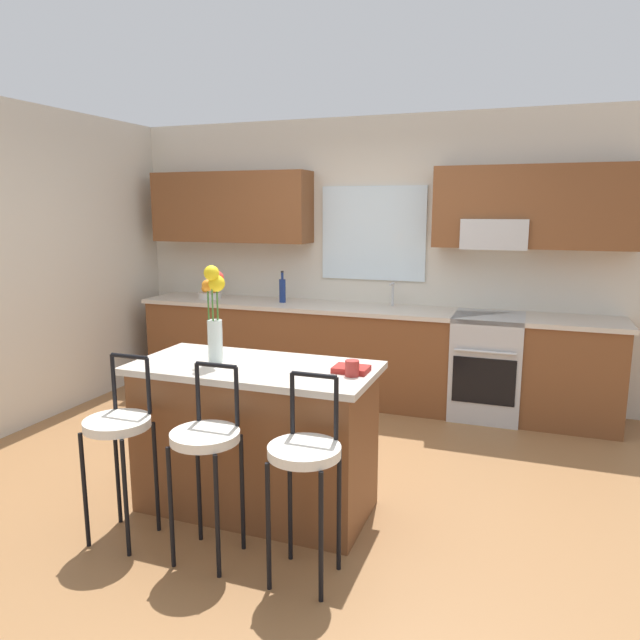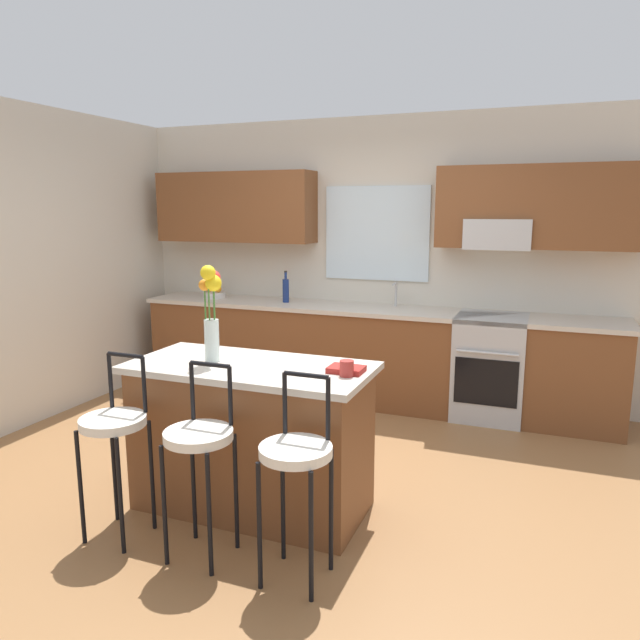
{
  "view_description": "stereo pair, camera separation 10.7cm",
  "coord_description": "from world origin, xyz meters",
  "px_view_note": "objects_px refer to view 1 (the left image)",
  "views": [
    {
      "loc": [
        1.48,
        -3.61,
        1.84
      ],
      "look_at": [
        -0.03,
        0.55,
        1.0
      ],
      "focal_mm": 33.1,
      "sensor_mm": 36.0,
      "label": 1
    },
    {
      "loc": [
        1.58,
        -3.57,
        1.84
      ],
      "look_at": [
        -0.03,
        0.55,
        1.0
      ],
      "focal_mm": 33.1,
      "sensor_mm": 36.0,
      "label": 2
    }
  ],
  "objects_px": {
    "bar_stool_far": "(305,460)",
    "bottle_olive_oil": "(282,290)",
    "kitchen_island": "(255,437)",
    "cookbook": "(351,369)",
    "fruit_bowl_oranges": "(210,294)",
    "bar_stool_near": "(119,431)",
    "bar_stool_middle": "(206,445)",
    "oven_range": "(487,366)",
    "mug_ceramic": "(352,368)",
    "flower_vase": "(215,307)"
  },
  "relations": [
    {
      "from": "bar_stool_far",
      "to": "bottle_olive_oil",
      "type": "relative_size",
      "value": 3.33
    },
    {
      "from": "kitchen_island",
      "to": "bar_stool_far",
      "type": "distance_m",
      "value": 0.81
    },
    {
      "from": "bar_stool_far",
      "to": "cookbook",
      "type": "distance_m",
      "value": 0.69
    },
    {
      "from": "bar_stool_far",
      "to": "bottle_olive_oil",
      "type": "distance_m",
      "value": 3.14
    },
    {
      "from": "cookbook",
      "to": "fruit_bowl_oranges",
      "type": "height_order",
      "value": "fruit_bowl_oranges"
    },
    {
      "from": "bar_stool_far",
      "to": "bar_stool_near",
      "type": "bearing_deg",
      "value": 180.0
    },
    {
      "from": "kitchen_island",
      "to": "bar_stool_near",
      "type": "xyz_separation_m",
      "value": [
        -0.55,
        -0.57,
        0.17
      ]
    },
    {
      "from": "bar_stool_near",
      "to": "bar_stool_middle",
      "type": "xyz_separation_m",
      "value": [
        0.55,
        0.0,
        0.0
      ]
    },
    {
      "from": "kitchen_island",
      "to": "bar_stool_near",
      "type": "relative_size",
      "value": 1.41
    },
    {
      "from": "bar_stool_near",
      "to": "fruit_bowl_oranges",
      "type": "xyz_separation_m",
      "value": [
        -1.06,
        2.81,
        0.33
      ]
    },
    {
      "from": "oven_range",
      "to": "bar_stool_far",
      "type": "relative_size",
      "value": 0.88
    },
    {
      "from": "bar_stool_middle",
      "to": "cookbook",
      "type": "relative_size",
      "value": 5.21
    },
    {
      "from": "kitchen_island",
      "to": "bottle_olive_oil",
      "type": "xyz_separation_m",
      "value": [
        -0.79,
        2.24,
        0.58
      ]
    },
    {
      "from": "mug_ceramic",
      "to": "bottle_olive_oil",
      "type": "relative_size",
      "value": 0.29
    },
    {
      "from": "bar_stool_near",
      "to": "bar_stool_middle",
      "type": "height_order",
      "value": "same"
    },
    {
      "from": "bar_stool_far",
      "to": "bar_stool_middle",
      "type": "bearing_deg",
      "value": 180.0
    },
    {
      "from": "kitchen_island",
      "to": "bottle_olive_oil",
      "type": "relative_size",
      "value": 4.69
    },
    {
      "from": "fruit_bowl_oranges",
      "to": "bottle_olive_oil",
      "type": "xyz_separation_m",
      "value": [
        0.83,
        0.0,
        0.08
      ]
    },
    {
      "from": "oven_range",
      "to": "bar_stool_far",
      "type": "bearing_deg",
      "value": -103.18
    },
    {
      "from": "bar_stool_middle",
      "to": "bar_stool_far",
      "type": "relative_size",
      "value": 1.0
    },
    {
      "from": "flower_vase",
      "to": "fruit_bowl_oranges",
      "type": "bearing_deg",
      "value": 121.25
    },
    {
      "from": "flower_vase",
      "to": "mug_ceramic",
      "type": "relative_size",
      "value": 6.58
    },
    {
      "from": "oven_range",
      "to": "bar_stool_near",
      "type": "relative_size",
      "value": 0.88
    },
    {
      "from": "kitchen_island",
      "to": "bottle_olive_oil",
      "type": "distance_m",
      "value": 2.44
    },
    {
      "from": "bar_stool_middle",
      "to": "fruit_bowl_oranges",
      "type": "height_order",
      "value": "fruit_bowl_oranges"
    },
    {
      "from": "bar_stool_middle",
      "to": "oven_range",
      "type": "bearing_deg",
      "value": 66.64
    },
    {
      "from": "bar_stool_middle",
      "to": "bottle_olive_oil",
      "type": "bearing_deg",
      "value": 105.66
    },
    {
      "from": "kitchen_island",
      "to": "cookbook",
      "type": "distance_m",
      "value": 0.76
    },
    {
      "from": "oven_range",
      "to": "flower_vase",
      "type": "distance_m",
      "value": 2.78
    },
    {
      "from": "flower_vase",
      "to": "oven_range",
      "type": "bearing_deg",
      "value": 57.02
    },
    {
      "from": "kitchen_island",
      "to": "bar_stool_middle",
      "type": "height_order",
      "value": "bar_stool_middle"
    },
    {
      "from": "kitchen_island",
      "to": "mug_ceramic",
      "type": "height_order",
      "value": "mug_ceramic"
    },
    {
      "from": "oven_range",
      "to": "kitchen_island",
      "type": "xyz_separation_m",
      "value": [
        -1.2,
        -2.21,
        0.0
      ]
    },
    {
      "from": "bar_stool_far",
      "to": "fruit_bowl_oranges",
      "type": "relative_size",
      "value": 4.34
    },
    {
      "from": "bottle_olive_oil",
      "to": "oven_range",
      "type": "bearing_deg",
      "value": -0.71
    },
    {
      "from": "bottle_olive_oil",
      "to": "kitchen_island",
      "type": "bearing_deg",
      "value": -70.64
    },
    {
      "from": "oven_range",
      "to": "cookbook",
      "type": "relative_size",
      "value": 4.6
    },
    {
      "from": "oven_range",
      "to": "bottle_olive_oil",
      "type": "relative_size",
      "value": 2.94
    },
    {
      "from": "kitchen_island",
      "to": "mug_ceramic",
      "type": "bearing_deg",
      "value": -2.56
    },
    {
      "from": "oven_range",
      "to": "cookbook",
      "type": "bearing_deg",
      "value": -105.72
    },
    {
      "from": "oven_range",
      "to": "mug_ceramic",
      "type": "bearing_deg",
      "value": -104.49
    },
    {
      "from": "bar_stool_far",
      "to": "kitchen_island",
      "type": "bearing_deg",
      "value": 134.04
    },
    {
      "from": "fruit_bowl_oranges",
      "to": "cookbook",
      "type": "bearing_deg",
      "value": -44.74
    },
    {
      "from": "bar_stool_middle",
      "to": "fruit_bowl_oranges",
      "type": "bearing_deg",
      "value": 119.89
    },
    {
      "from": "kitchen_island",
      "to": "bar_stool_near",
      "type": "height_order",
      "value": "bar_stool_near"
    },
    {
      "from": "kitchen_island",
      "to": "fruit_bowl_oranges",
      "type": "bearing_deg",
      "value": 125.78
    },
    {
      "from": "bar_stool_far",
      "to": "bottle_olive_oil",
      "type": "height_order",
      "value": "bottle_olive_oil"
    },
    {
      "from": "cookbook",
      "to": "bar_stool_far",
      "type": "bearing_deg",
      "value": -93.98
    },
    {
      "from": "bar_stool_near",
      "to": "fruit_bowl_oranges",
      "type": "relative_size",
      "value": 4.34
    },
    {
      "from": "kitchen_island",
      "to": "oven_range",
      "type": "bearing_deg",
      "value": 61.51
    }
  ]
}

